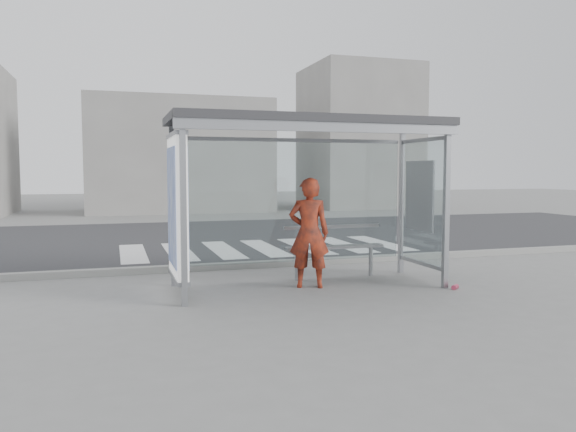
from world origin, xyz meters
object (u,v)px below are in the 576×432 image
(bench, at_px, (334,247))
(soda_can, at_px, (455,287))
(bus_shelter, at_px, (284,160))
(person, at_px, (309,233))

(bench, bearing_deg, soda_can, -45.23)
(soda_can, bearing_deg, bus_shelter, 159.78)
(person, xyz_separation_m, soda_can, (2.09, -0.82, -0.82))
(person, bearing_deg, soda_can, 177.96)
(bench, distance_m, soda_can, 2.07)
(person, height_order, bench, person)
(bus_shelter, relative_size, soda_can, 31.12)
(bench, bearing_deg, bus_shelter, -153.45)
(person, height_order, soda_can, person)
(bus_shelter, xyz_separation_m, soda_can, (2.46, -0.91, -1.95))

